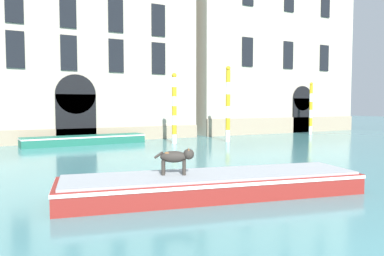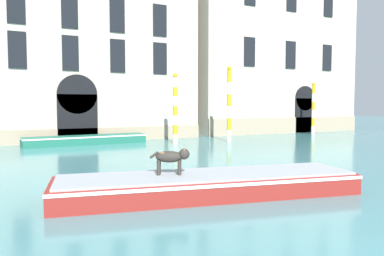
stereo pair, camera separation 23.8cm
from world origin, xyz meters
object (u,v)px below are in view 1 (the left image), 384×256
Objects in this scene: boat_moored_near_palazzo at (85,140)px; mooring_pole_1 at (228,104)px; dog_on_deck at (177,157)px; mooring_pole_2 at (174,108)px; boat_foreground at (213,184)px; mooring_pole_0 at (311,108)px.

boat_moored_near_palazzo is 8.85m from mooring_pole_1.
mooring_pole_2 reaches higher than dog_on_deck.
dog_on_deck is 13.69m from boat_moored_near_palazzo.
boat_foreground is at bearing 8.19° from dog_on_deck.
mooring_pole_1 reaches higher than boat_foreground.
mooring_pole_1 is at bearing 78.01° from dog_on_deck.
boat_foreground is at bearing -92.53° from boat_moored_near_palazzo.
mooring_pole_2 reaches higher than boat_foreground.
dog_on_deck is (-0.88, 0.29, 0.70)m from boat_foreground.
mooring_pole_1 reaches higher than mooring_pole_0.
mooring_pole_2 reaches higher than boat_moored_near_palazzo.
mooring_pole_2 is at bearing -173.19° from mooring_pole_0.
mooring_pole_2 is (-3.45, 0.46, -0.26)m from mooring_pole_1.
dog_on_deck is 12.81m from mooring_pole_2.
boat_foreground reaches higher than boat_moored_near_palazzo.
boat_foreground is 8.52× the size of dog_on_deck.
mooring_pole_1 is at bearing -167.75° from mooring_pole_0.
mooring_pole_2 reaches higher than mooring_pole_0.
mooring_pole_1 is at bearing -7.63° from mooring_pole_2.
dog_on_deck is 0.22× the size of mooring_pole_2.
mooring_pole_1 reaches higher than mooring_pole_2.
mooring_pole_0 is 0.86× the size of mooring_pole_1.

